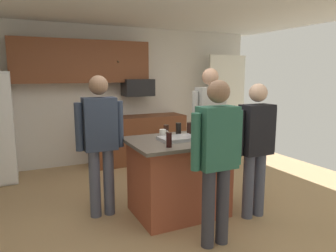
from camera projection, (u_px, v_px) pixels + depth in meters
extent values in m
plane|color=tan|center=(164.00, 219.00, 3.73)|extent=(7.04, 7.04, 0.00)
cube|color=silver|center=(103.00, 95.00, 6.01)|extent=(6.40, 0.10, 2.60)
cube|color=white|center=(226.00, 102.00, 6.79)|extent=(0.90, 0.06, 2.00)
cube|color=brown|center=(82.00, 62.00, 5.56)|extent=(2.40, 0.35, 0.75)
sphere|color=#4C3823|center=(118.00, 62.00, 5.64)|extent=(0.04, 0.04, 0.04)
cube|color=brown|center=(139.00, 139.00, 6.12)|extent=(1.80, 0.60, 0.90)
sphere|color=#4C3823|center=(166.00, 140.00, 6.03)|extent=(0.04, 0.04, 0.04)
cube|color=black|center=(138.00, 88.00, 5.97)|extent=(0.56, 0.40, 0.32)
cube|color=#9E4C33|center=(178.00, 178.00, 3.84)|extent=(1.06, 0.80, 0.89)
cube|color=#60564C|center=(179.00, 141.00, 3.76)|extent=(1.20, 0.94, 0.04)
cylinder|color=#4C5166|center=(248.00, 186.00, 3.71)|extent=(0.13, 0.13, 0.78)
cylinder|color=#4C5166|center=(259.00, 184.00, 3.78)|extent=(0.13, 0.13, 0.78)
cube|color=black|center=(256.00, 130.00, 3.63)|extent=(0.38, 0.22, 0.58)
sphere|color=beige|center=(258.00, 93.00, 3.56)|extent=(0.21, 0.21, 0.21)
cylinder|color=black|center=(240.00, 133.00, 3.53)|extent=(0.09, 0.09, 0.53)
cylinder|color=black|center=(272.00, 130.00, 3.74)|extent=(0.09, 0.09, 0.53)
cylinder|color=#383842|center=(203.00, 162.00, 4.57)|extent=(0.13, 0.13, 0.87)
cylinder|color=#383842|center=(213.00, 161.00, 4.64)|extent=(0.13, 0.13, 0.87)
cube|color=#B7B7B2|center=(210.00, 110.00, 4.48)|extent=(0.38, 0.22, 0.65)
sphere|color=tan|center=(210.00, 77.00, 4.40)|extent=(0.24, 0.24, 0.24)
cylinder|color=#B7B7B2|center=(195.00, 112.00, 4.38)|extent=(0.09, 0.09, 0.59)
cylinder|color=#B7B7B2|center=(223.00, 110.00, 4.58)|extent=(0.09, 0.09, 0.59)
cylinder|color=#4C5166|center=(95.00, 184.00, 3.73)|extent=(0.13, 0.13, 0.82)
cylinder|color=#4C5166|center=(109.00, 182.00, 3.80)|extent=(0.13, 0.13, 0.82)
cube|color=#2D384C|center=(100.00, 124.00, 3.65)|extent=(0.38, 0.22, 0.62)
sphere|color=#8C664C|center=(98.00, 85.00, 3.57)|extent=(0.22, 0.22, 0.22)
cylinder|color=#2D384C|center=(79.00, 127.00, 3.55)|extent=(0.09, 0.09, 0.56)
cylinder|color=#2D384C|center=(120.00, 124.00, 3.75)|extent=(0.09, 0.09, 0.56)
cylinder|color=#383842|center=(208.00, 208.00, 3.08)|extent=(0.13, 0.13, 0.81)
cylinder|color=#383842|center=(223.00, 205.00, 3.15)|extent=(0.13, 0.13, 0.81)
cube|color=#2D6651|center=(217.00, 138.00, 2.99)|extent=(0.38, 0.22, 0.60)
sphere|color=#8C664C|center=(219.00, 92.00, 2.92)|extent=(0.22, 0.22, 0.22)
cylinder|color=#2D6651|center=(196.00, 142.00, 2.90)|extent=(0.09, 0.09, 0.54)
cylinder|color=#2D6651|center=(237.00, 138.00, 3.10)|extent=(0.09, 0.09, 0.54)
cylinder|color=black|center=(198.00, 130.00, 4.06)|extent=(0.06, 0.06, 0.13)
cylinder|color=black|center=(178.00, 129.00, 4.06)|extent=(0.07, 0.07, 0.15)
cylinder|color=black|center=(166.00, 130.00, 3.98)|extent=(0.07, 0.07, 0.14)
cylinder|color=black|center=(169.00, 140.00, 3.35)|extent=(0.06, 0.06, 0.16)
cylinder|color=black|center=(190.00, 129.00, 3.99)|extent=(0.07, 0.07, 0.17)
cylinder|color=white|center=(163.00, 134.00, 3.85)|extent=(0.08, 0.08, 0.10)
torus|color=white|center=(167.00, 133.00, 3.87)|extent=(0.06, 0.01, 0.06)
cylinder|color=white|center=(217.00, 137.00, 3.61)|extent=(0.08, 0.08, 0.11)
torus|color=white|center=(221.00, 136.00, 3.64)|extent=(0.06, 0.01, 0.06)
cube|color=#B7B7BC|center=(178.00, 139.00, 3.71)|extent=(0.44, 0.30, 0.02)
cube|color=#A8A8AD|center=(178.00, 138.00, 3.71)|extent=(0.44, 0.30, 0.02)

